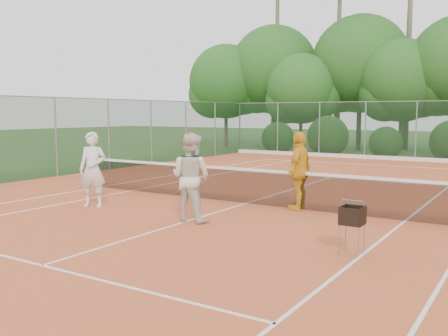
# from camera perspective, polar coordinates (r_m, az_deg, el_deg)

# --- Properties ---
(ground) EXTENTS (120.00, 120.00, 0.00)m
(ground) POSITION_cam_1_polar(r_m,az_deg,el_deg) (13.32, 2.33, -4.20)
(ground) COLOR #294B1B
(ground) RESTS_ON ground
(clay_court) EXTENTS (18.00, 36.00, 0.02)m
(clay_court) POSITION_cam_1_polar(r_m,az_deg,el_deg) (13.32, 2.33, -4.16)
(clay_court) COLOR #C5572D
(clay_court) RESTS_ON ground
(tennis_net) EXTENTS (11.97, 0.10, 1.10)m
(tennis_net) POSITION_cam_1_polar(r_m,az_deg,el_deg) (13.23, 2.35, -1.93)
(tennis_net) COLOR gray
(tennis_net) RESTS_ON clay_court
(player_white) EXTENTS (0.83, 0.71, 1.93)m
(player_white) POSITION_cam_1_polar(r_m,az_deg,el_deg) (13.22, -14.77, -0.16)
(player_white) COLOR silver
(player_white) RESTS_ON clay_court
(player_center_grp) EXTENTS (0.98, 0.78, 2.00)m
(player_center_grp) POSITION_cam_1_polar(r_m,az_deg,el_deg) (11.08, -3.82, -1.07)
(player_center_grp) COLOR silver
(player_center_grp) RESTS_ON clay_court
(player_yellow) EXTENTS (0.52, 1.16, 1.95)m
(player_yellow) POSITION_cam_1_polar(r_m,az_deg,el_deg) (12.55, 8.63, -0.31)
(player_yellow) COLOR gold
(player_yellow) RESTS_ON clay_court
(ball_hopper) EXTENTS (0.36, 0.36, 0.83)m
(ball_hopper) POSITION_cam_1_polar(r_m,az_deg,el_deg) (8.75, 14.46, -5.39)
(ball_hopper) COLOR gray
(ball_hopper) RESTS_ON clay_court
(stray_ball_a) EXTENTS (0.07, 0.07, 0.07)m
(stray_ball_a) POSITION_cam_1_polar(r_m,az_deg,el_deg) (22.62, 10.55, 0.17)
(stray_ball_a) COLOR #B6CB2F
(stray_ball_a) RESTS_ON clay_court
(stray_ball_b) EXTENTS (0.07, 0.07, 0.07)m
(stray_ball_b) POSITION_cam_1_polar(r_m,az_deg,el_deg) (26.04, 15.46, 0.84)
(stray_ball_b) COLOR #B2CB2F
(stray_ball_b) RESTS_ON clay_court
(stray_ball_c) EXTENTS (0.07, 0.07, 0.07)m
(stray_ball_c) POSITION_cam_1_polar(r_m,az_deg,el_deg) (22.99, 14.68, 0.16)
(stray_ball_c) COLOR #C2D732
(stray_ball_c) RESTS_ON clay_court
(court_markings) EXTENTS (11.03, 23.83, 0.01)m
(court_markings) POSITION_cam_1_polar(r_m,az_deg,el_deg) (13.31, 2.34, -4.10)
(court_markings) COLOR white
(court_markings) RESTS_ON clay_court
(fence_back) EXTENTS (18.07, 0.07, 3.00)m
(fence_back) POSITION_cam_1_polar(r_m,az_deg,el_deg) (27.16, 18.44, 4.06)
(fence_back) COLOR #19381E
(fence_back) RESTS_ON clay_court
(tropical_treeline) EXTENTS (32.10, 8.49, 15.03)m
(tropical_treeline) POSITION_cam_1_polar(r_m,az_deg,el_deg) (32.09, 23.49, 10.59)
(tropical_treeline) COLOR brown
(tropical_treeline) RESTS_ON ground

